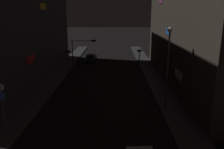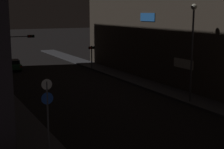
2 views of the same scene
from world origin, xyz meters
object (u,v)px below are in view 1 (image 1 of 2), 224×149
(traffic_light_overhead, at_px, (82,47))
(street_lamp_near_block, at_px, (168,56))
(traffic_light_left_kerb, at_px, (68,57))
(sign_pole_left, at_px, (3,104))
(far_car, at_px, (91,58))
(traffic_light_right_kerb, at_px, (139,54))

(traffic_light_overhead, xyz_separation_m, street_lamp_near_block, (11.06, -18.29, 1.90))
(traffic_light_overhead, bearing_deg, traffic_light_left_kerb, -112.64)
(street_lamp_near_block, bearing_deg, sign_pole_left, -159.99)
(far_car, xyz_separation_m, sign_pole_left, (-4.07, -29.34, 2.00))
(traffic_light_overhead, bearing_deg, sign_pole_left, -97.45)
(street_lamp_near_block, bearing_deg, traffic_light_right_kerb, 92.33)
(traffic_light_left_kerb, relative_size, traffic_light_right_kerb, 1.17)
(far_car, xyz_separation_m, traffic_light_overhead, (-1.01, -5.91, 3.02))
(traffic_light_left_kerb, xyz_separation_m, traffic_light_right_kerb, (11.94, 4.34, -0.37))
(sign_pole_left, bearing_deg, traffic_light_right_kerb, 60.73)
(traffic_light_overhead, bearing_deg, far_car, 80.32)
(traffic_light_right_kerb, bearing_deg, sign_pole_left, -119.27)
(traffic_light_overhead, distance_m, street_lamp_near_block, 21.46)
(far_car, bearing_deg, street_lamp_near_block, -67.45)
(street_lamp_near_block, bearing_deg, traffic_light_left_kerb, 131.49)
(sign_pole_left, bearing_deg, far_car, 82.10)
(traffic_light_right_kerb, distance_m, street_lamp_near_block, 18.99)
(traffic_light_left_kerb, height_order, street_lamp_near_block, street_lamp_near_block)
(sign_pole_left, xyz_separation_m, street_lamp_near_block, (14.12, 5.14, 2.92))
(traffic_light_right_kerb, height_order, sign_pole_left, sign_pole_left)
(traffic_light_left_kerb, bearing_deg, traffic_light_overhead, 67.36)
(far_car, bearing_deg, sign_pole_left, -97.90)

